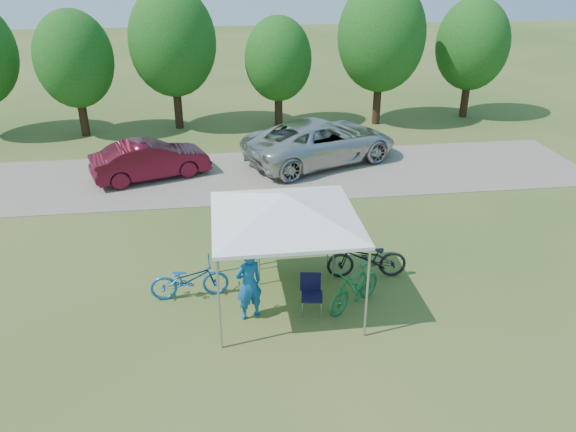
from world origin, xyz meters
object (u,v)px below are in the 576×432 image
at_px(bike_green, 355,287).
at_px(minivan, 321,141).
at_px(folding_table, 295,249).
at_px(sedan, 150,160).
at_px(folding_chair, 311,290).
at_px(bike_blue, 189,279).
at_px(bike_dark, 367,259).
at_px(cyclist, 249,284).
at_px(cooler, 277,243).

distance_m(bike_green, minivan, 9.49).
distance_m(folding_table, sedan, 8.21).
relative_size(folding_chair, bike_green, 0.54).
distance_m(bike_blue, bike_dark, 4.33).
relative_size(folding_chair, bike_dark, 0.46).
relative_size(cyclist, bike_blue, 0.95).
bearing_deg(folding_chair, bike_blue, 171.41).
distance_m(bike_green, sedan, 10.11).
height_order(minivan, sedan, minivan).
bearing_deg(cyclist, folding_chair, 159.34).
bearing_deg(folding_table, folding_chair, -84.29).
distance_m(bike_green, bike_dark, 1.34).
relative_size(folding_table, bike_dark, 0.97).
bearing_deg(cyclist, minivan, -132.34).
relative_size(bike_blue, minivan, 0.31).
distance_m(bike_dark, sedan, 9.47).
bearing_deg(bike_green, cyclist, -125.45).
xyz_separation_m(bike_green, sedan, (-5.25, 8.64, 0.17)).
bearing_deg(cooler, bike_blue, -163.26).
xyz_separation_m(folding_chair, cooler, (-0.58, 1.56, 0.40)).
bearing_deg(bike_dark, sedan, -136.96).
relative_size(minivan, sedan, 1.45).
relative_size(folding_table, cooler, 4.60).
height_order(bike_dark, minivan, minivan).
xyz_separation_m(folding_table, folding_chair, (0.16, -1.56, -0.20)).
bearing_deg(folding_chair, cyclist, -167.84).
height_order(folding_table, cooler, cooler).
bearing_deg(bike_blue, cooler, -76.99).
bearing_deg(folding_chair, cooler, 120.44).
distance_m(bike_blue, bike_green, 3.82).
distance_m(cooler, bike_blue, 2.28).
bearing_deg(folding_chair, sedan, 126.16).
distance_m(bike_dark, minivan, 8.25).
height_order(cyclist, bike_green, cyclist).
bearing_deg(sedan, folding_table, -169.55).
bearing_deg(folding_chair, bike_green, 11.56).
bearing_deg(bike_blue, minivan, -32.53).
bearing_deg(folding_table, cyclist, -127.54).
relative_size(bike_dark, minivan, 0.33).
height_order(cyclist, sedan, cyclist).
bearing_deg(bike_green, sedan, 173.96).
relative_size(folding_table, sedan, 0.47).
bearing_deg(minivan, cyclist, 137.92).
bearing_deg(cyclist, bike_dark, -179.65).
bearing_deg(folding_table, minivan, 74.86).
distance_m(cyclist, minivan, 10.09).
distance_m(folding_table, bike_blue, 2.65).
height_order(cyclist, bike_dark, cyclist).
xyz_separation_m(cyclist, minivan, (3.37, 9.51, -0.02)).
bearing_deg(folding_table, cooler, 180.00).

